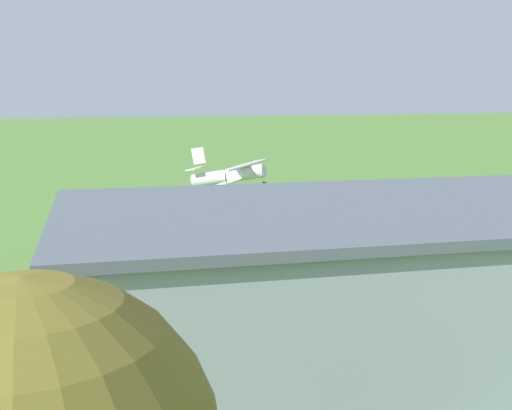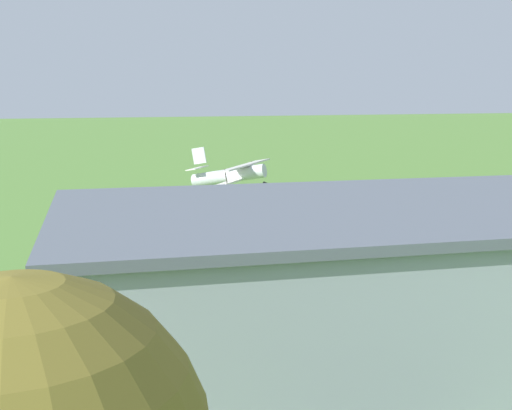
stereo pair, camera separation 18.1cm
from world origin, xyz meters
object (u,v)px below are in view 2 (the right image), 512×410
at_px(person_crossing_taxiway, 408,237).
at_px(person_at_fence_line, 391,239).
at_px(biplane, 232,175).
at_px(car_red, 92,276).
at_px(person_walking_on_apron, 265,252).
at_px(person_watching_takeoff, 451,241).
at_px(person_near_hangar_door, 321,243).
at_px(hangar, 390,283).

height_order(person_crossing_taxiway, person_at_fence_line, person_at_fence_line).
bearing_deg(person_at_fence_line, person_crossing_taxiway, -150.69).
height_order(biplane, person_at_fence_line, biplane).
xyz_separation_m(car_red, person_at_fence_line, (-19.75, -3.49, 0.07)).
bearing_deg(person_walking_on_apron, biplane, -93.82).
distance_m(person_watching_takeoff, person_crossing_taxiway, 2.96).
bearing_deg(person_watching_takeoff, person_at_fence_line, -15.69).
height_order(person_watching_takeoff, person_crossing_taxiway, person_watching_takeoff).
relative_size(person_watching_takeoff, person_walking_on_apron, 1.01).
bearing_deg(person_near_hangar_door, hangar, 78.41).
xyz_separation_m(car_red, person_walking_on_apron, (-10.70, -2.86, -0.03)).
height_order(hangar, car_red, hangar).
relative_size(car_red, person_walking_on_apron, 2.81).
height_order(person_walking_on_apron, person_near_hangar_door, person_near_hangar_door).
height_order(person_at_fence_line, person_near_hangar_door, person_at_fence_line).
bearing_deg(biplane, person_near_hangar_door, 105.32).
height_order(person_watching_takeoff, person_at_fence_line, person_at_fence_line).
distance_m(car_red, person_walking_on_apron, 11.07).
xyz_separation_m(person_walking_on_apron, person_at_fence_line, (-9.05, -0.64, 0.10)).
distance_m(biplane, person_crossing_taxiway, 15.20).
bearing_deg(hangar, person_watching_takeoff, -128.57).
height_order(hangar, person_watching_takeoff, hangar).
xyz_separation_m(person_at_fence_line, person_near_hangar_door, (4.96, -0.14, -0.00)).
xyz_separation_m(hangar, person_at_fence_line, (-8.37, -16.45, -2.37)).
height_order(hangar, person_crossing_taxiway, hangar).
bearing_deg(person_watching_takeoff, person_crossing_taxiway, -44.92).
xyz_separation_m(hangar, biplane, (-0.16, -28.43, 0.79)).
relative_size(car_red, person_crossing_taxiway, 2.91).
bearing_deg(biplane, car_red, 53.27).
bearing_deg(person_crossing_taxiway, person_watching_takeoff, 135.08).
bearing_deg(hangar, person_crossing_taxiway, -120.18).
relative_size(person_watching_takeoff, person_near_hangar_door, 0.90).
bearing_deg(person_watching_takeoff, hangar, 51.43).
height_order(biplane, person_walking_on_apron, biplane).
distance_m(person_crossing_taxiway, person_near_hangar_door, 6.80).
distance_m(person_walking_on_apron, person_crossing_taxiway, 10.95).
height_order(person_watching_takeoff, person_near_hangar_door, person_near_hangar_door).
xyz_separation_m(biplane, person_crossing_taxiway, (-9.99, 10.97, -3.29)).
bearing_deg(person_crossing_taxiway, person_near_hangar_door, 7.25).
bearing_deg(person_walking_on_apron, person_at_fence_line, -175.97).
relative_size(hangar, person_crossing_taxiway, 17.32).
bearing_deg(person_at_fence_line, hangar, 63.04).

